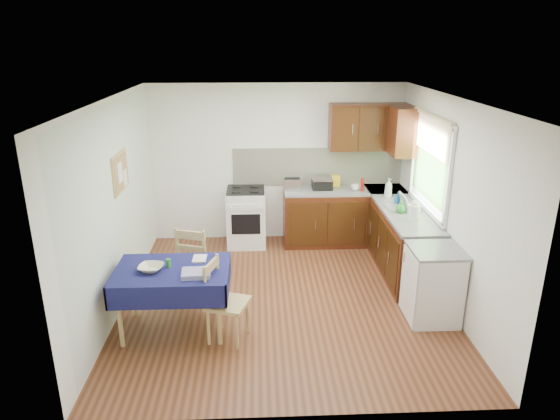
{
  "coord_description": "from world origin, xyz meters",
  "views": [
    {
      "loc": [
        -0.31,
        -5.63,
        3.14
      ],
      "look_at": [
        -0.04,
        0.16,
        1.14
      ],
      "focal_mm": 32.0,
      "sensor_mm": 36.0,
      "label": 1
    }
  ],
  "objects_px": {
    "chair_near": "(224,299)",
    "toaster": "(292,184)",
    "kettle": "(414,211)",
    "dining_table": "(172,277)",
    "dish_rack": "(403,207)",
    "chair_far": "(196,261)",
    "sandwich_press": "(322,183)"
  },
  "relations": [
    {
      "from": "dining_table",
      "to": "chair_far",
      "type": "distance_m",
      "value": 0.73
    },
    {
      "from": "toaster",
      "to": "sandwich_press",
      "type": "xyz_separation_m",
      "value": [
        0.48,
        0.06,
        -0.01
      ]
    },
    {
      "from": "sandwich_press",
      "to": "kettle",
      "type": "xyz_separation_m",
      "value": [
        1.02,
        -1.43,
        0.03
      ]
    },
    {
      "from": "chair_near",
      "to": "sandwich_press",
      "type": "bearing_deg",
      "value": -8.76
    },
    {
      "from": "dining_table",
      "to": "kettle",
      "type": "distance_m",
      "value": 3.18
    },
    {
      "from": "chair_far",
      "to": "sandwich_press",
      "type": "xyz_separation_m",
      "value": [
        1.78,
        1.77,
        0.46
      ]
    },
    {
      "from": "chair_near",
      "to": "toaster",
      "type": "height_order",
      "value": "toaster"
    },
    {
      "from": "kettle",
      "to": "sandwich_press",
      "type": "bearing_deg",
      "value": 125.39
    },
    {
      "from": "toaster",
      "to": "kettle",
      "type": "height_order",
      "value": "kettle"
    },
    {
      "from": "chair_far",
      "to": "chair_near",
      "type": "bearing_deg",
      "value": 130.98
    },
    {
      "from": "chair_near",
      "to": "kettle",
      "type": "height_order",
      "value": "kettle"
    },
    {
      "from": "sandwich_press",
      "to": "kettle",
      "type": "relative_size",
      "value": 1.18
    },
    {
      "from": "toaster",
      "to": "chair_near",
      "type": "bearing_deg",
      "value": -106.25
    },
    {
      "from": "dish_rack",
      "to": "kettle",
      "type": "xyz_separation_m",
      "value": [
        0.01,
        -0.44,
        0.09
      ]
    },
    {
      "from": "chair_near",
      "to": "sandwich_press",
      "type": "distance_m",
      "value": 3.06
    },
    {
      "from": "chair_near",
      "to": "kettle",
      "type": "distance_m",
      "value": 2.76
    },
    {
      "from": "chair_far",
      "to": "sandwich_press",
      "type": "height_order",
      "value": "sandwich_press"
    },
    {
      "from": "chair_far",
      "to": "toaster",
      "type": "distance_m",
      "value": 2.2
    },
    {
      "from": "kettle",
      "to": "dish_rack",
      "type": "bearing_deg",
      "value": 91.73
    },
    {
      "from": "chair_near",
      "to": "kettle",
      "type": "relative_size",
      "value": 3.55
    },
    {
      "from": "chair_far",
      "to": "kettle",
      "type": "distance_m",
      "value": 2.86
    },
    {
      "from": "chair_far",
      "to": "dish_rack",
      "type": "xyz_separation_m",
      "value": [
        2.79,
        0.78,
        0.4
      ]
    },
    {
      "from": "dish_rack",
      "to": "toaster",
      "type": "bearing_deg",
      "value": 163.1
    },
    {
      "from": "chair_far",
      "to": "kettle",
      "type": "bearing_deg",
      "value": -155.48
    },
    {
      "from": "dining_table",
      "to": "dish_rack",
      "type": "height_order",
      "value": "dish_rack"
    },
    {
      "from": "dish_rack",
      "to": "chair_far",
      "type": "bearing_deg",
      "value": -149.25
    },
    {
      "from": "chair_far",
      "to": "kettle",
      "type": "xyz_separation_m",
      "value": [
        2.8,
        0.34,
        0.49
      ]
    },
    {
      "from": "toaster",
      "to": "kettle",
      "type": "relative_size",
      "value": 1.06
    },
    {
      "from": "sandwich_press",
      "to": "dish_rack",
      "type": "relative_size",
      "value": 0.7
    },
    {
      "from": "dining_table",
      "to": "chair_near",
      "type": "height_order",
      "value": "chair_near"
    },
    {
      "from": "dining_table",
      "to": "toaster",
      "type": "distance_m",
      "value": 2.85
    },
    {
      "from": "sandwich_press",
      "to": "kettle",
      "type": "distance_m",
      "value": 1.76
    }
  ]
}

